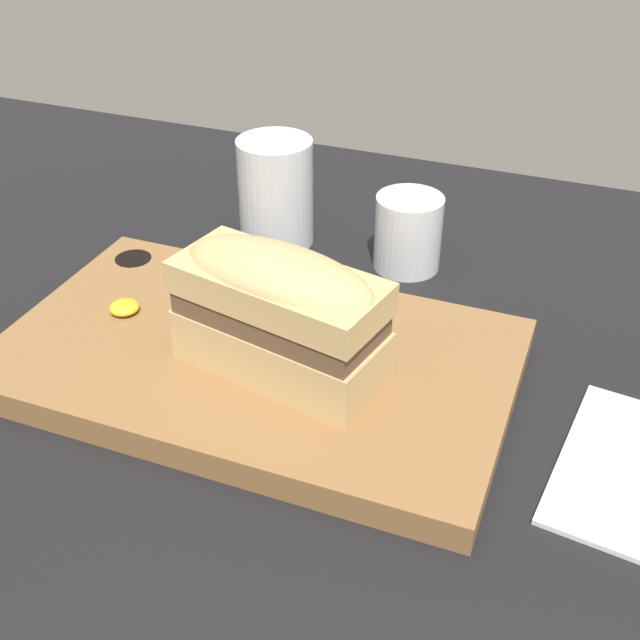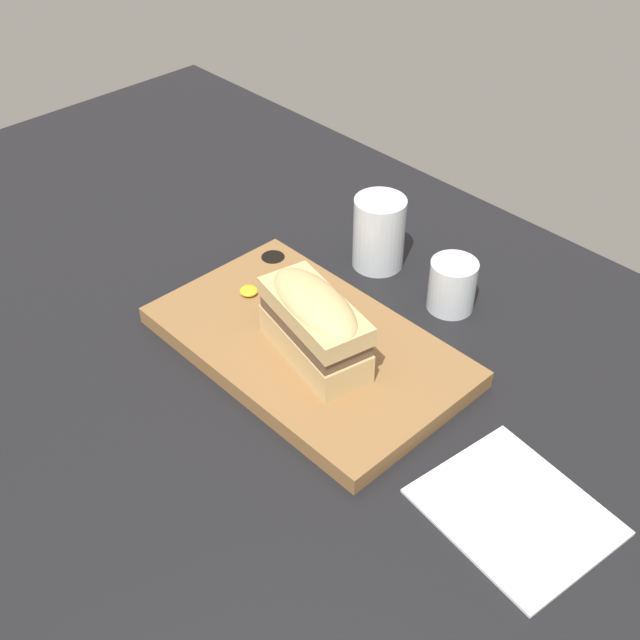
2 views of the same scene
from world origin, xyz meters
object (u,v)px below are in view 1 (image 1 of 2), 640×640
sandwich (279,308)px  wine_glass (408,235)px  serving_board (256,359)px  water_glass (276,199)px

sandwich → wine_glass: 22.15cm
serving_board → sandwich: 7.13cm
serving_board → water_glass: water_glass is taller
serving_board → wine_glass: bearing=72.4°
serving_board → wine_glass: wine_glass is taller
wine_glass → water_glass: bearing=179.0°
serving_board → water_glass: (-7.12, 20.19, 3.39)cm
water_glass → wine_glass: size_ratio=1.48×
sandwich → water_glass: 24.07cm
serving_board → sandwich: sandwich is taller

